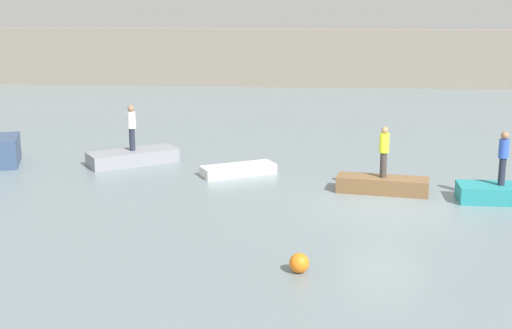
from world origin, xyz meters
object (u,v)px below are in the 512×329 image
(rowboat_teal, at_px, (500,193))
(person_blue_shirt, at_px, (503,155))
(person_hiviz_shirt, at_px, (384,149))
(rowboat_grey, at_px, (133,157))
(mooring_buoy, at_px, (299,263))
(rowboat_brown, at_px, (382,185))
(rowboat_white, at_px, (238,170))
(person_white_shirt, at_px, (132,125))

(rowboat_teal, distance_m, person_blue_shirt, 1.25)
(person_hiviz_shirt, distance_m, person_blue_shirt, 3.74)
(rowboat_grey, relative_size, rowboat_teal, 1.28)
(person_hiviz_shirt, distance_m, mooring_buoy, 7.76)
(person_hiviz_shirt, bearing_deg, rowboat_teal, -11.50)
(rowboat_brown, relative_size, mooring_buoy, 6.17)
(rowboat_grey, bearing_deg, mooring_buoy, -91.55)
(rowboat_white, xyz_separation_m, person_blue_shirt, (8.70, -2.81, 1.35))
(rowboat_brown, xyz_separation_m, mooring_buoy, (-2.66, -7.19, -0.02))
(rowboat_grey, relative_size, person_blue_shirt, 1.96)
(rowboat_white, distance_m, rowboat_brown, 5.44)
(rowboat_brown, xyz_separation_m, rowboat_teal, (3.66, -0.75, 0.00))
(rowboat_white, bearing_deg, rowboat_grey, 134.50)
(person_white_shirt, bearing_deg, person_blue_shirt, -17.84)
(person_hiviz_shirt, bearing_deg, mooring_buoy, -110.31)
(rowboat_grey, height_order, mooring_buoy, rowboat_grey)
(person_white_shirt, xyz_separation_m, mooring_buoy, (6.62, -10.61, -1.27))
(rowboat_teal, bearing_deg, person_blue_shirt, 91.46)
(rowboat_teal, height_order, mooring_buoy, rowboat_teal)
(mooring_buoy, bearing_deg, person_hiviz_shirt, 69.69)
(rowboat_teal, bearing_deg, rowboat_grey, 163.62)
(rowboat_teal, bearing_deg, mooring_buoy, -133.01)
(person_hiviz_shirt, relative_size, mooring_buoy, 3.50)
(person_hiviz_shirt, xyz_separation_m, person_blue_shirt, (3.66, -0.75, 0.04))
(rowboat_grey, height_order, person_hiviz_shirt, person_hiviz_shirt)
(mooring_buoy, bearing_deg, rowboat_teal, 45.53)
(rowboat_grey, xyz_separation_m, person_blue_shirt, (12.94, -4.16, 1.26))
(mooring_buoy, bearing_deg, rowboat_brown, 69.69)
(person_hiviz_shirt, bearing_deg, rowboat_brown, 0.00)
(rowboat_grey, relative_size, rowboat_brown, 1.13)
(rowboat_brown, relative_size, person_hiviz_shirt, 1.77)
(rowboat_teal, distance_m, mooring_buoy, 9.03)
(rowboat_brown, distance_m, person_white_shirt, 9.97)
(person_white_shirt, height_order, person_blue_shirt, person_white_shirt)
(rowboat_teal, height_order, person_hiviz_shirt, person_hiviz_shirt)
(person_hiviz_shirt, bearing_deg, rowboat_white, 157.70)
(rowboat_white, height_order, rowboat_teal, rowboat_teal)
(rowboat_white, height_order, person_hiviz_shirt, person_hiviz_shirt)
(rowboat_grey, distance_m, rowboat_white, 4.46)
(person_white_shirt, bearing_deg, rowboat_grey, 180.00)
(rowboat_grey, relative_size, person_hiviz_shirt, 2.00)
(rowboat_grey, xyz_separation_m, mooring_buoy, (6.62, -10.61, -0.02))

